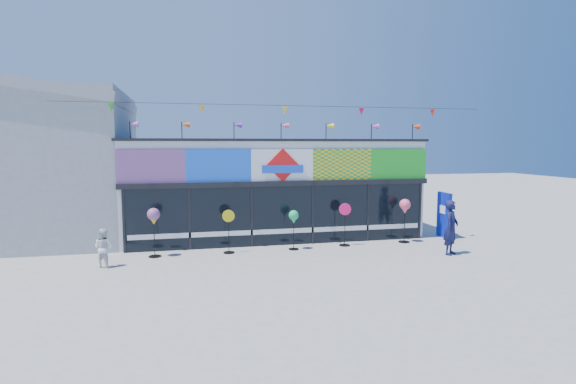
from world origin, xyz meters
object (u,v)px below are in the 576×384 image
object	(u,v)px
blue_sign	(444,215)
adult_man	(451,228)
child	(103,248)
spinner_3	(345,223)
spinner_0	(154,218)
spinner_2	(294,218)
spinner_4	(405,208)
spinner_1	(229,230)

from	to	relation	value
blue_sign	adult_man	world-z (taller)	adult_man
child	adult_man	bearing A→B (deg)	-156.96
blue_sign	adult_man	bearing A→B (deg)	-114.95
blue_sign	child	size ratio (longest dim) A/B	1.53
adult_man	spinner_3	bearing A→B (deg)	105.90
spinner_0	adult_man	distance (m)	10.40
spinner_0	child	xyz separation A→B (m)	(-1.49, -0.99, -0.75)
spinner_2	spinner_4	world-z (taller)	spinner_4
spinner_0	child	world-z (taller)	spinner_0
spinner_1	spinner_4	world-z (taller)	spinner_4
spinner_3	adult_man	world-z (taller)	adult_man
spinner_1	spinner_2	xyz separation A→B (m)	(2.39, 0.02, 0.35)
spinner_1	spinner_4	distance (m)	7.00
spinner_2	adult_man	world-z (taller)	adult_man
spinner_0	spinner_2	world-z (taller)	spinner_0
spinner_1	adult_man	xyz separation A→B (m)	(7.65, -1.91, 0.14)
spinner_2	adult_man	size ratio (longest dim) A/B	0.76
spinner_1	child	distance (m)	4.17
spinner_0	spinner_4	size ratio (longest dim) A/B	0.98
blue_sign	spinner_2	world-z (taller)	blue_sign
spinner_3	child	size ratio (longest dim) A/B	1.33
child	spinner_2	bearing A→B (deg)	-143.53
spinner_3	child	world-z (taller)	spinner_3
spinner_0	spinner_3	xyz separation A→B (m)	(7.02, 0.21, -0.50)
blue_sign	adult_man	distance (m)	3.05
spinner_3	spinner_0	bearing A→B (deg)	-178.32
blue_sign	spinner_0	bearing A→B (deg)	-173.78
blue_sign	spinner_0	xyz separation A→B (m)	(-11.61, -0.79, 0.42)
spinner_3	adult_man	size ratio (longest dim) A/B	0.86
spinner_0	spinner_1	distance (m)	2.62
spinner_0	spinner_4	bearing A→B (deg)	1.48
blue_sign	spinner_1	distance (m)	9.08
spinner_3	adult_man	bearing A→B (deg)	-33.64
spinner_2	adult_man	xyz separation A→B (m)	(5.26, -1.93, -0.21)
blue_sign	spinner_4	size ratio (longest dim) A/B	1.08
spinner_2	spinner_4	bearing A→B (deg)	2.88
spinner_4	adult_man	xyz separation A→B (m)	(0.68, -2.16, -0.43)
spinner_0	spinner_2	bearing A→B (deg)	0.18
adult_man	child	world-z (taller)	adult_man
spinner_3	blue_sign	bearing A→B (deg)	7.25
spinner_3	adult_man	distance (m)	3.83
blue_sign	spinner_1	xyz separation A→B (m)	(-9.04, -0.79, -0.12)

